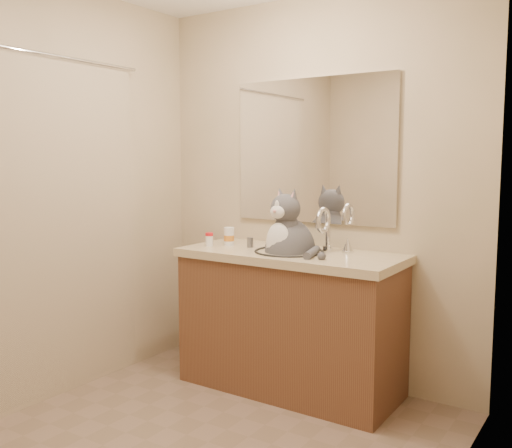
% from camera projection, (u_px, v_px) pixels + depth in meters
% --- Properties ---
extents(room, '(2.22, 2.52, 2.42)m').
position_uv_depth(room, '(184.00, 203.00, 2.57)').
color(room, '#836B5A').
rests_on(room, ground).
extents(vanity, '(1.34, 0.59, 1.12)m').
position_uv_depth(vanity, '(290.00, 318.00, 3.45)').
color(vanity, brown).
rests_on(vanity, ground).
extents(mirror, '(1.10, 0.02, 0.90)m').
position_uv_depth(mirror, '(313.00, 151.00, 3.56)').
color(mirror, white).
rests_on(mirror, room).
extents(shower_curtain, '(0.02, 1.30, 1.93)m').
position_uv_depth(shower_curtain, '(55.00, 224.00, 3.24)').
color(shower_curtain, beige).
rests_on(shower_curtain, ground).
extents(cat, '(0.42, 0.39, 0.59)m').
position_uv_depth(cat, '(289.00, 246.00, 3.39)').
color(cat, '#4C4C52').
rests_on(cat, vanity).
extents(pill_bottle_redcap, '(0.06, 0.06, 0.08)m').
position_uv_depth(pill_bottle_redcap, '(209.00, 239.00, 3.61)').
color(pill_bottle_redcap, white).
rests_on(pill_bottle_redcap, vanity).
extents(pill_bottle_orange, '(0.08, 0.08, 0.11)m').
position_uv_depth(pill_bottle_orange, '(229.00, 237.00, 3.65)').
color(pill_bottle_orange, white).
rests_on(pill_bottle_orange, vanity).
extents(grey_canister, '(0.05, 0.05, 0.06)m').
position_uv_depth(grey_canister, '(250.00, 242.00, 3.56)').
color(grey_canister, slate).
rests_on(grey_canister, vanity).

